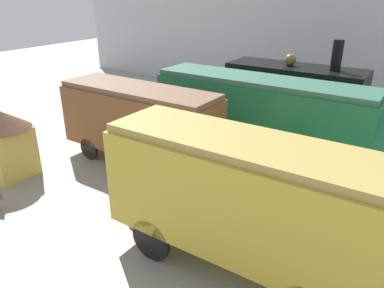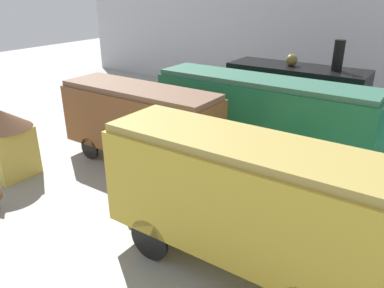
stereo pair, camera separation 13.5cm
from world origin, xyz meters
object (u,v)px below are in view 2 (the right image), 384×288
steam_locomotive (295,93)px  streamlined_locomotive (275,115)px  passenger_coach_vintage (241,195)px  ticket_kiosk (7,140)px  passenger_coach_wooden (140,119)px  visitor_person (123,184)px

steam_locomotive → streamlined_locomotive: steam_locomotive is taller
steam_locomotive → passenger_coach_vintage: size_ratio=0.92×
streamlined_locomotive → ticket_kiosk: (-9.04, -7.80, -0.69)m
ticket_kiosk → streamlined_locomotive: bearing=40.8°
streamlined_locomotive → passenger_coach_wooden: (-5.10, -3.55, -0.20)m
streamlined_locomotive → ticket_kiosk: size_ratio=4.10×
steam_locomotive → passenger_coach_vintage: steam_locomotive is taller
passenger_coach_wooden → steam_locomotive: bearing=59.7°
passenger_coach_wooden → passenger_coach_vintage: 8.18m
streamlined_locomotive → ticket_kiosk: streamlined_locomotive is taller
steam_locomotive → passenger_coach_wooden: 8.92m
ticket_kiosk → passenger_coach_wooden: bearing=47.2°
steam_locomotive → ticket_kiosk: bearing=-125.2°
steam_locomotive → passenger_coach_wooden: size_ratio=0.95×
steam_locomotive → streamlined_locomotive: 4.19m
steam_locomotive → ticket_kiosk: 14.64m
ticket_kiosk → passenger_coach_vintage: bearing=1.7°
streamlined_locomotive → visitor_person: 7.71m
steam_locomotive → passenger_coach_vintage: bearing=-77.0°
passenger_coach_vintage → visitor_person: (-5.14, 0.53, -1.49)m
streamlined_locomotive → passenger_coach_wooden: streamlined_locomotive is taller
steam_locomotive → visitor_person: bearing=-102.5°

